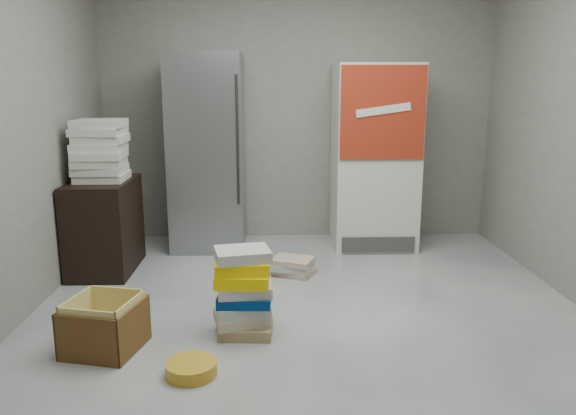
% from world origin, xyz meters
% --- Properties ---
extents(ground, '(5.00, 5.00, 0.00)m').
position_xyz_m(ground, '(0.00, 0.00, 0.00)').
color(ground, beige).
rests_on(ground, ground).
extents(room_shell, '(4.04, 5.04, 2.82)m').
position_xyz_m(room_shell, '(0.00, 0.00, 1.80)').
color(room_shell, gray).
rests_on(room_shell, ground).
extents(steel_fridge, '(0.70, 0.72, 1.90)m').
position_xyz_m(steel_fridge, '(-0.90, 2.13, 0.95)').
color(steel_fridge, '#9DA0A4').
rests_on(steel_fridge, ground).
extents(coke_cooler, '(0.80, 0.73, 1.80)m').
position_xyz_m(coke_cooler, '(0.75, 2.12, 0.90)').
color(coke_cooler, silver).
rests_on(coke_cooler, ground).
extents(wood_shelf, '(0.50, 0.80, 0.80)m').
position_xyz_m(wood_shelf, '(-1.73, 1.40, 0.40)').
color(wood_shelf, black).
rests_on(wood_shelf, ground).
extents(supply_box_stack, '(0.44, 0.44, 0.52)m').
position_xyz_m(supply_box_stack, '(-1.72, 1.40, 1.06)').
color(supply_box_stack, silver).
rests_on(supply_box_stack, wood_shelf).
extents(phonebook_stack_main, '(0.41, 0.34, 0.58)m').
position_xyz_m(phonebook_stack_main, '(-0.45, 0.07, 0.29)').
color(phonebook_stack_main, '#9D8457').
rests_on(phonebook_stack_main, ground).
extents(phonebook_stack_side, '(0.41, 0.39, 0.15)m').
position_xyz_m(phonebook_stack_side, '(-0.09, 1.23, 0.07)').
color(phonebook_stack_side, '#C0A88C').
rests_on(phonebook_stack_side, ground).
extents(cardboard_box, '(0.50, 0.50, 0.34)m').
position_xyz_m(cardboard_box, '(-1.30, -0.13, 0.14)').
color(cardboard_box, yellow).
rests_on(cardboard_box, ground).
extents(bucket_lid, '(0.30, 0.30, 0.08)m').
position_xyz_m(bucket_lid, '(-0.73, -0.46, 0.04)').
color(bucket_lid, gold).
rests_on(bucket_lid, ground).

